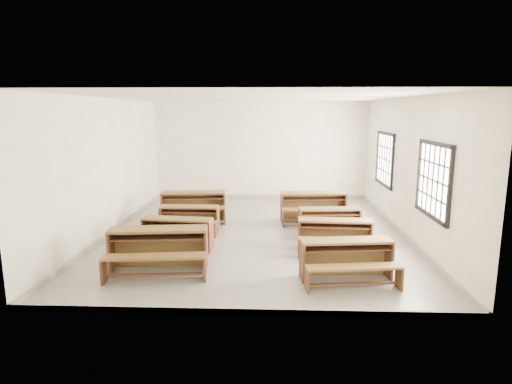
{
  "coord_description": "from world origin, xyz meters",
  "views": [
    {
      "loc": [
        0.39,
        -9.96,
        2.91
      ],
      "look_at": [
        0.0,
        0.0,
        1.0
      ],
      "focal_mm": 30.0,
      "sensor_mm": 36.0,
      "label": 1
    }
  ],
  "objects_px": {
    "desk_set_2": "(189,217)",
    "desk_set_7": "(313,205)",
    "desk_set_3": "(193,204)",
    "desk_set_5": "(335,233)",
    "desk_set_0": "(158,247)",
    "desk_set_6": "(330,220)",
    "desk_set_1": "(177,232)",
    "desk_set_4": "(347,257)"
  },
  "relations": [
    {
      "from": "desk_set_0",
      "to": "desk_set_6",
      "type": "bearing_deg",
      "value": 29.05
    },
    {
      "from": "desk_set_1",
      "to": "desk_set_3",
      "type": "bearing_deg",
      "value": 98.87
    },
    {
      "from": "desk_set_4",
      "to": "desk_set_6",
      "type": "bearing_deg",
      "value": 82.14
    },
    {
      "from": "desk_set_6",
      "to": "desk_set_7",
      "type": "bearing_deg",
      "value": 97.34
    },
    {
      "from": "desk_set_3",
      "to": "desk_set_5",
      "type": "relative_size",
      "value": 1.15
    },
    {
      "from": "desk_set_2",
      "to": "desk_set_7",
      "type": "distance_m",
      "value": 3.29
    },
    {
      "from": "desk_set_3",
      "to": "desk_set_6",
      "type": "distance_m",
      "value": 3.71
    },
    {
      "from": "desk_set_1",
      "to": "desk_set_5",
      "type": "distance_m",
      "value": 3.31
    },
    {
      "from": "desk_set_5",
      "to": "desk_set_7",
      "type": "height_order",
      "value": "desk_set_7"
    },
    {
      "from": "desk_set_1",
      "to": "desk_set_6",
      "type": "xyz_separation_m",
      "value": [
        3.37,
        1.18,
        -0.01
      ]
    },
    {
      "from": "desk_set_1",
      "to": "desk_set_7",
      "type": "height_order",
      "value": "desk_set_7"
    },
    {
      "from": "desk_set_4",
      "to": "desk_set_6",
      "type": "xyz_separation_m",
      "value": [
        0.06,
        2.72,
        -0.04
      ]
    },
    {
      "from": "desk_set_3",
      "to": "desk_set_5",
      "type": "xyz_separation_m",
      "value": [
        3.42,
        -2.51,
        -0.05
      ]
    },
    {
      "from": "desk_set_3",
      "to": "desk_set_7",
      "type": "relative_size",
      "value": 1.01
    },
    {
      "from": "desk_set_4",
      "to": "desk_set_7",
      "type": "xyz_separation_m",
      "value": [
        -0.21,
        3.99,
        0.04
      ]
    },
    {
      "from": "desk_set_3",
      "to": "desk_set_2",
      "type": "bearing_deg",
      "value": -91.27
    },
    {
      "from": "desk_set_0",
      "to": "desk_set_6",
      "type": "xyz_separation_m",
      "value": [
        3.43,
        2.42,
        -0.09
      ]
    },
    {
      "from": "desk_set_6",
      "to": "desk_set_7",
      "type": "relative_size",
      "value": 0.84
    },
    {
      "from": "desk_set_6",
      "to": "desk_set_7",
      "type": "xyz_separation_m",
      "value": [
        -0.27,
        1.28,
        0.07
      ]
    },
    {
      "from": "desk_set_1",
      "to": "desk_set_5",
      "type": "bearing_deg",
      "value": 6.07
    },
    {
      "from": "desk_set_0",
      "to": "desk_set_3",
      "type": "distance_m",
      "value": 3.73
    },
    {
      "from": "desk_set_6",
      "to": "desk_set_5",
      "type": "bearing_deg",
      "value": -97.1
    },
    {
      "from": "desk_set_5",
      "to": "desk_set_6",
      "type": "height_order",
      "value": "desk_set_5"
    },
    {
      "from": "desk_set_0",
      "to": "desk_set_6",
      "type": "distance_m",
      "value": 4.2
    },
    {
      "from": "desk_set_3",
      "to": "desk_set_7",
      "type": "height_order",
      "value": "desk_set_7"
    },
    {
      "from": "desk_set_6",
      "to": "desk_set_3",
      "type": "bearing_deg",
      "value": 154.9
    },
    {
      "from": "desk_set_4",
      "to": "desk_set_6",
      "type": "relative_size",
      "value": 1.11
    },
    {
      "from": "desk_set_2",
      "to": "desk_set_3",
      "type": "distance_m",
      "value": 1.16
    },
    {
      "from": "desk_set_1",
      "to": "desk_set_2",
      "type": "distance_m",
      "value": 1.33
    },
    {
      "from": "desk_set_1",
      "to": "desk_set_3",
      "type": "distance_m",
      "value": 2.49
    },
    {
      "from": "desk_set_3",
      "to": "desk_set_4",
      "type": "height_order",
      "value": "desk_set_3"
    },
    {
      "from": "desk_set_3",
      "to": "desk_set_7",
      "type": "bearing_deg",
      "value": -7.3
    },
    {
      "from": "desk_set_1",
      "to": "desk_set_5",
      "type": "height_order",
      "value": "desk_set_5"
    },
    {
      "from": "desk_set_1",
      "to": "desk_set_7",
      "type": "bearing_deg",
      "value": 44.85
    },
    {
      "from": "desk_set_0",
      "to": "desk_set_4",
      "type": "distance_m",
      "value": 3.38
    },
    {
      "from": "desk_set_3",
      "to": "desk_set_4",
      "type": "xyz_separation_m",
      "value": [
        3.41,
        -4.02,
        -0.03
      ]
    },
    {
      "from": "desk_set_3",
      "to": "desk_set_7",
      "type": "xyz_separation_m",
      "value": [
        3.2,
        -0.03,
        0.01
      ]
    },
    {
      "from": "desk_set_5",
      "to": "desk_set_1",
      "type": "bearing_deg",
      "value": -177.49
    },
    {
      "from": "desk_set_1",
      "to": "desk_set_4",
      "type": "distance_m",
      "value": 3.64
    },
    {
      "from": "desk_set_2",
      "to": "desk_set_3",
      "type": "relative_size",
      "value": 0.79
    },
    {
      "from": "desk_set_0",
      "to": "desk_set_5",
      "type": "relative_size",
      "value": 1.2
    },
    {
      "from": "desk_set_2",
      "to": "desk_set_7",
      "type": "relative_size",
      "value": 0.8
    }
  ]
}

